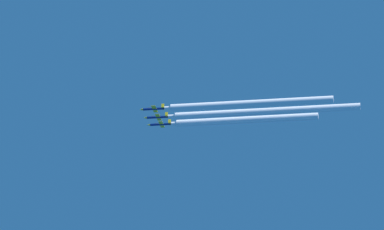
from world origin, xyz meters
TOP-DOWN VIEW (x-y plane):
  - jet_far_left at (-9.18, 0.49)m, footprint 8.57×12.48m
  - jet_inner_left at (0.48, 0.25)m, footprint 8.57×12.48m
  - jet_center at (10.14, 0.24)m, footprint 8.57×12.48m
  - smoke_trail_far_left at (-9.18, -45.65)m, footprint 3.44×80.94m
  - smoke_trail_inner_left at (0.48, -51.96)m, footprint 3.44×93.09m
  - smoke_trail_center at (10.14, -41.66)m, footprint 3.44×72.45m

SIDE VIEW (x-z plane):
  - smoke_trail_inner_left at x=0.48m, z-range 244.97..248.41m
  - smoke_trail_center at x=10.14m, z-range 244.98..248.42m
  - jet_inner_left at x=0.48m, z-range 245.22..248.22m
  - jet_center at x=10.14m, z-range 245.23..248.23m
  - smoke_trail_far_left at x=-9.18m, z-range 245.50..248.94m
  - jet_far_left at x=-9.18m, z-range 245.75..248.75m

